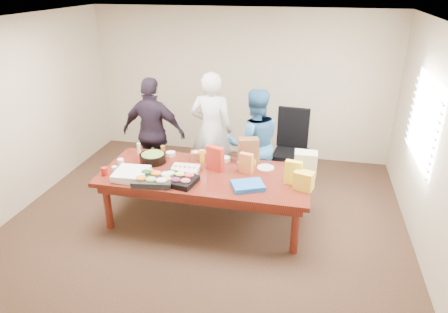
% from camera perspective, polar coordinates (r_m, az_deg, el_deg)
% --- Properties ---
extents(floor, '(5.50, 5.00, 0.02)m').
position_cam_1_polar(floor, '(5.77, -2.52, -9.18)').
color(floor, '#47301E').
rests_on(floor, ground).
extents(ceiling, '(5.50, 5.00, 0.02)m').
position_cam_1_polar(ceiling, '(4.83, -3.14, 18.79)').
color(ceiling, white).
rests_on(ceiling, wall_back).
extents(wall_back, '(5.50, 0.04, 2.70)m').
position_cam_1_polar(wall_back, '(7.48, 2.30, 10.21)').
color(wall_back, beige).
rests_on(wall_back, floor).
extents(wall_front, '(5.50, 0.04, 2.70)m').
position_cam_1_polar(wall_front, '(3.09, -15.32, -12.87)').
color(wall_front, beige).
rests_on(wall_front, floor).
extents(wall_left, '(0.04, 5.00, 2.70)m').
position_cam_1_polar(wall_left, '(6.42, -27.33, 5.06)').
color(wall_left, beige).
rests_on(wall_left, floor).
extents(wall_right, '(0.04, 5.00, 2.70)m').
position_cam_1_polar(wall_right, '(5.19, 27.96, 0.77)').
color(wall_right, beige).
rests_on(wall_right, floor).
extents(window_panel, '(0.03, 1.40, 1.10)m').
position_cam_1_polar(window_panel, '(5.68, 26.61, 4.56)').
color(window_panel, white).
rests_on(window_panel, wall_right).
extents(window_blinds, '(0.04, 1.36, 1.00)m').
position_cam_1_polar(window_blinds, '(5.67, 26.22, 4.60)').
color(window_blinds, beige).
rests_on(window_blinds, wall_right).
extents(conference_table, '(2.80, 1.20, 0.75)m').
position_cam_1_polar(conference_table, '(5.57, -2.59, -5.88)').
color(conference_table, '#4C1C0F').
rests_on(conference_table, floor).
extents(office_chair, '(0.67, 0.67, 1.21)m').
position_cam_1_polar(office_chair, '(6.49, 9.47, 0.66)').
color(office_chair, black).
rests_on(office_chair, floor).
extents(person_center, '(0.69, 0.46, 1.87)m').
position_cam_1_polar(person_center, '(6.38, -1.77, 3.78)').
color(person_center, white).
rests_on(person_center, floor).
extents(person_right, '(1.00, 0.89, 1.71)m').
position_cam_1_polar(person_right, '(6.07, 4.31, 1.80)').
color(person_right, '#2D5F8E').
rests_on(person_right, floor).
extents(person_left, '(1.06, 0.48, 1.78)m').
position_cam_1_polar(person_left, '(6.48, -9.98, 3.32)').
color(person_left, black).
rests_on(person_left, floor).
extents(veggie_tray, '(0.55, 0.46, 0.08)m').
position_cam_1_polar(veggie_tray, '(5.22, -9.96, -3.28)').
color(veggie_tray, black).
rests_on(veggie_tray, conference_table).
extents(fruit_tray, '(0.51, 0.44, 0.07)m').
position_cam_1_polar(fruit_tray, '(5.17, -6.55, -3.36)').
color(fruit_tray, black).
rests_on(fruit_tray, conference_table).
extents(sheet_cake, '(0.38, 0.30, 0.06)m').
position_cam_1_polar(sheet_cake, '(5.44, -5.56, -1.87)').
color(sheet_cake, silver).
rests_on(sheet_cake, conference_table).
extents(salad_bowl, '(0.41, 0.41, 0.12)m').
position_cam_1_polar(salad_bowl, '(5.78, -10.09, -0.22)').
color(salad_bowl, black).
rests_on(salad_bowl, conference_table).
extents(chip_bag_blue, '(0.47, 0.42, 0.06)m').
position_cam_1_polar(chip_bag_blue, '(5.03, 3.42, -4.15)').
color(chip_bag_blue, blue).
rests_on(chip_bag_blue, conference_table).
extents(chip_bag_red, '(0.25, 0.17, 0.34)m').
position_cam_1_polar(chip_bag_red, '(5.41, -1.26, -0.30)').
color(chip_bag_red, '#AE2718').
rests_on(chip_bag_red, conference_table).
extents(chip_bag_yellow, '(0.22, 0.12, 0.31)m').
position_cam_1_polar(chip_bag_yellow, '(5.13, 9.84, -2.27)').
color(chip_bag_yellow, yellow).
rests_on(chip_bag_yellow, conference_table).
extents(chip_bag_orange, '(0.20, 0.12, 0.28)m').
position_cam_1_polar(chip_bag_orange, '(5.35, 3.18, -0.97)').
color(chip_bag_orange, orange).
rests_on(chip_bag_orange, conference_table).
extents(mayo_jar, '(0.09, 0.09, 0.13)m').
position_cam_1_polar(mayo_jar, '(5.76, -4.02, 0.10)').
color(mayo_jar, silver).
rests_on(mayo_jar, conference_table).
extents(mustard_bottle, '(0.08, 0.08, 0.19)m').
position_cam_1_polar(mustard_bottle, '(5.69, -3.17, 0.09)').
color(mustard_bottle, yellow).
rests_on(mustard_bottle, conference_table).
extents(dressing_bottle, '(0.07, 0.07, 0.20)m').
position_cam_1_polar(dressing_bottle, '(5.86, -8.65, 0.63)').
color(dressing_bottle, brown).
rests_on(dressing_bottle, conference_table).
extents(ranch_bottle, '(0.07, 0.07, 0.16)m').
position_cam_1_polar(ranch_bottle, '(6.10, -12.02, 1.17)').
color(ranch_bottle, beige).
rests_on(ranch_bottle, conference_table).
extents(banana_bunch, '(0.27, 0.20, 0.08)m').
position_cam_1_polar(banana_bunch, '(5.71, 3.64, -0.41)').
color(banana_bunch, yellow).
rests_on(banana_bunch, conference_table).
extents(bread_loaf, '(0.34, 0.21, 0.13)m').
position_cam_1_polar(bread_loaf, '(5.76, -3.16, 0.12)').
color(bread_loaf, brown).
rests_on(bread_loaf, conference_table).
extents(kraft_bag, '(0.32, 0.24, 0.37)m').
position_cam_1_polar(kraft_bag, '(5.63, 3.48, 0.82)').
color(kraft_bag, brown).
rests_on(kraft_bag, conference_table).
extents(red_cup, '(0.08, 0.08, 0.11)m').
position_cam_1_polar(red_cup, '(5.55, -16.68, -2.04)').
color(red_cup, '#AE1612').
rests_on(red_cup, conference_table).
extents(clear_cup_a, '(0.09, 0.09, 0.10)m').
position_cam_1_polar(clear_cup_a, '(5.56, -15.31, -1.86)').
color(clear_cup_a, silver).
rests_on(clear_cup_a, conference_table).
extents(clear_cup_b, '(0.09, 0.09, 0.12)m').
position_cam_1_polar(clear_cup_b, '(5.72, -14.49, -0.90)').
color(clear_cup_b, white).
rests_on(clear_cup_b, conference_table).
extents(pizza_box_lower, '(0.44, 0.44, 0.05)m').
position_cam_1_polar(pizza_box_lower, '(5.40, -12.89, -2.70)').
color(pizza_box_lower, white).
rests_on(pizza_box_lower, conference_table).
extents(pizza_box_upper, '(0.44, 0.44, 0.05)m').
position_cam_1_polar(pizza_box_upper, '(5.39, -13.08, -2.24)').
color(pizza_box_upper, white).
rests_on(pizza_box_upper, pizza_box_lower).
extents(plate_a, '(0.29, 0.29, 0.01)m').
position_cam_1_polar(plate_a, '(5.56, 5.94, -1.59)').
color(plate_a, silver).
rests_on(plate_a, conference_table).
extents(plate_b, '(0.27, 0.27, 0.01)m').
position_cam_1_polar(plate_b, '(5.71, 3.05, -0.76)').
color(plate_b, silver).
rests_on(plate_b, conference_table).
extents(dip_bowl_a, '(0.19, 0.19, 0.06)m').
position_cam_1_polar(dip_bowl_a, '(5.73, 0.15, -0.38)').
color(dip_bowl_a, '#F0EACA').
rests_on(dip_bowl_a, conference_table).
extents(dip_bowl_b, '(0.15, 0.15, 0.06)m').
position_cam_1_polar(dip_bowl_b, '(5.95, -7.59, 0.38)').
color(dip_bowl_b, beige).
rests_on(dip_bowl_b, conference_table).
extents(grocery_bag_white, '(0.30, 0.22, 0.32)m').
position_cam_1_polar(grocery_bag_white, '(5.41, 11.50, -0.94)').
color(grocery_bag_white, silver).
rests_on(grocery_bag_white, conference_table).
extents(grocery_bag_yellow, '(0.27, 0.22, 0.23)m').
position_cam_1_polar(grocery_bag_yellow, '(5.05, 11.29, -3.37)').
color(grocery_bag_yellow, yellow).
rests_on(grocery_bag_yellow, conference_table).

